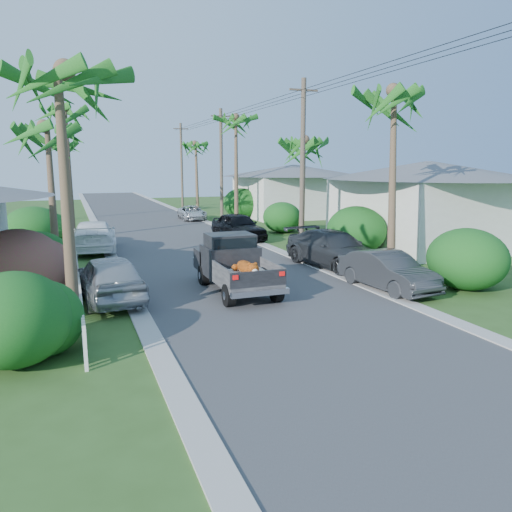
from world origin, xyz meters
name	(u,v)px	position (x,y,z in m)	size (l,w,h in m)	color
ground	(323,339)	(0.00, 0.00, 0.00)	(120.00, 120.00, 0.00)	#2F4E1D
road	(160,229)	(0.00, 25.00, 0.01)	(8.00, 100.00, 0.02)	#38383A
curb_left	(99,231)	(-4.30, 25.00, 0.03)	(0.60, 100.00, 0.06)	#A5A39E
curb_right	(217,226)	(4.30, 25.00, 0.03)	(0.60, 100.00, 0.06)	#A5A39E
pickup_truck	(232,263)	(-0.57, 6.08, 1.01)	(1.98, 5.12, 2.06)	black
parked_car_rn	(387,271)	(4.77, 3.93, 0.71)	(1.50, 4.30, 1.42)	#2C2E31
parked_car_rm	(333,249)	(5.00, 8.39, 0.81)	(2.27, 5.59, 1.62)	#2D2F32
parked_car_rf	(238,227)	(3.60, 17.81, 0.83)	(1.96, 4.86, 1.66)	black
parked_car_rd	(192,213)	(3.60, 30.13, 0.58)	(1.93, 4.19, 1.16)	silver
parked_car_ln	(110,278)	(-5.00, 5.97, 0.80)	(1.88, 4.68, 1.59)	#A4A7AB
parked_car_lf	(94,236)	(-5.00, 16.60, 0.82)	(2.29, 5.63, 1.63)	white
palm_l_a	(57,72)	(-6.20, 3.00, 6.93)	(4.40, 4.40, 8.20)	brown
palm_l_b	(47,127)	(-6.80, 12.00, 6.15)	(4.40, 4.40, 7.40)	brown
palm_l_c	(65,109)	(-6.00, 22.00, 7.91)	(4.40, 4.40, 9.20)	brown
palm_l_d	(60,142)	(-6.50, 34.00, 6.44)	(4.40, 4.40, 7.70)	brown
palm_r_a	(397,92)	(6.30, 6.00, 7.42)	(4.40, 4.40, 8.70)	brown
palm_r_b	(303,141)	(6.60, 15.00, 5.95)	(4.40, 4.40, 7.20)	brown
palm_r_c	(236,118)	(6.20, 26.00, 8.11)	(4.40, 4.40, 9.40)	brown
palm_r_d	(196,144)	(6.50, 40.00, 6.74)	(4.40, 4.40, 8.00)	brown
shrub_l_a	(14,319)	(-7.50, 1.00, 1.10)	(2.60, 2.86, 2.20)	#144618
shrub_l_b	(18,270)	(-7.80, 6.00, 1.30)	(3.00, 3.30, 2.60)	#AB1843
shrub_l_c	(39,257)	(-7.40, 10.00, 1.00)	(2.40, 2.64, 2.00)	#144618
shrub_l_d	(34,229)	(-8.00, 18.00, 1.20)	(3.20, 3.52, 2.40)	#144618
shrub_r_a	(467,259)	(7.60, 3.00, 1.15)	(2.80, 3.08, 2.30)	#144618
shrub_r_b	(356,230)	(7.80, 11.00, 1.25)	(3.00, 3.30, 2.50)	#144618
shrub_r_c	(282,217)	(7.50, 20.00, 1.05)	(2.60, 2.86, 2.10)	#144618
shrub_r_d	(242,203)	(8.00, 30.00, 1.30)	(3.20, 3.52, 2.60)	#144618
picket_fence	(79,292)	(-6.00, 5.50, 0.50)	(0.10, 11.00, 1.00)	white
house_right_near	(426,207)	(13.00, 12.00, 2.22)	(8.00, 9.00, 4.80)	silver
house_right_far	(294,193)	(13.00, 30.00, 2.12)	(9.00, 8.00, 4.60)	silver
utility_pole_b	(302,165)	(5.60, 13.00, 4.60)	(1.60, 0.26, 9.00)	brown
utility_pole_c	(221,165)	(5.60, 28.00, 4.60)	(1.60, 0.26, 9.00)	brown
utility_pole_d	(182,165)	(5.60, 43.00, 4.60)	(1.60, 0.26, 9.00)	brown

